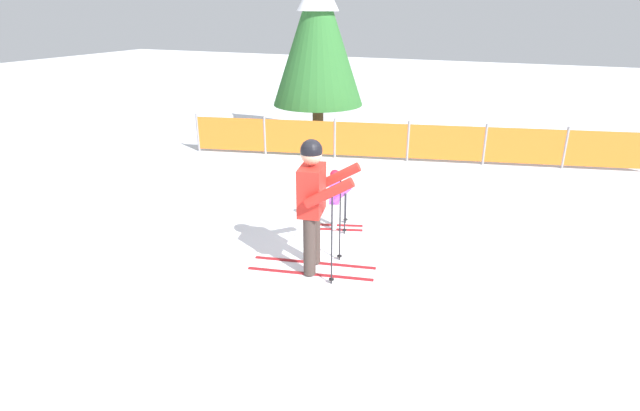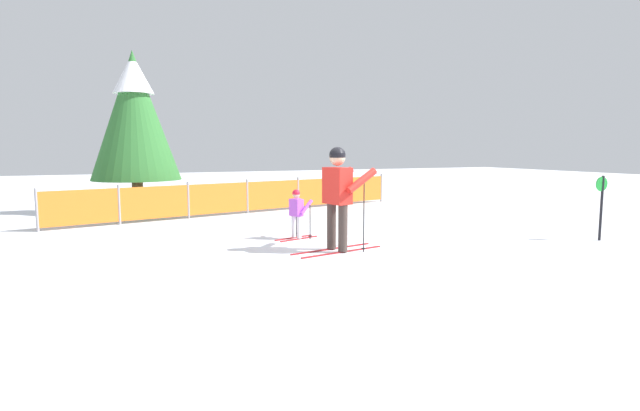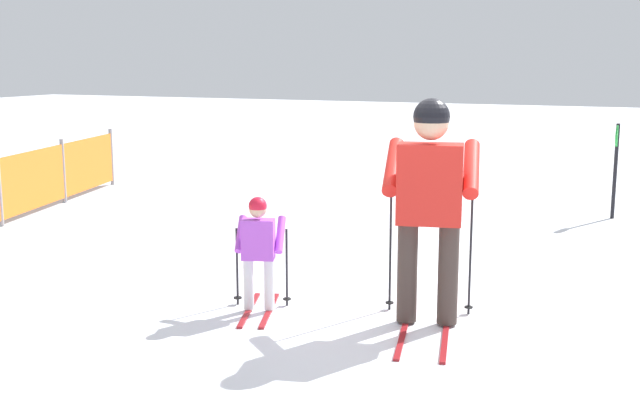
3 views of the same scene
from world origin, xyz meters
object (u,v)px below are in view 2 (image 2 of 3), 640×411
object	(u,v)px
skier_adult	(339,189)
skier_child	(297,210)
trail_marker	(601,200)
safety_fence	(247,196)
conifer_far	(134,114)

from	to	relation	value
skier_adult	skier_child	world-z (taller)	skier_adult
skier_child	trail_marker	xyz separation A→B (m)	(5.33, -2.53, 0.22)
safety_fence	skier_adult	bearing A→B (deg)	-88.94
skier_adult	safety_fence	world-z (taller)	skier_adult
skier_adult	safety_fence	size ratio (longest dim) A/B	0.18
skier_adult	safety_fence	xyz separation A→B (m)	(-0.10, 5.58, -0.62)
skier_adult	trail_marker	xyz separation A→B (m)	(5.09, -1.14, -0.30)
skier_adult	conifer_far	world-z (taller)	conifer_far
skier_child	conifer_far	distance (m)	6.35
skier_adult	safety_fence	distance (m)	5.61
skier_adult	conifer_far	size ratio (longest dim) A/B	0.41
conifer_far	safety_fence	bearing A→B (deg)	-23.12
skier_adult	trail_marker	bearing A→B (deg)	-24.69
skier_child	safety_fence	xyz separation A→B (m)	(0.14, 4.19, -0.10)
skier_adult	skier_child	distance (m)	1.50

